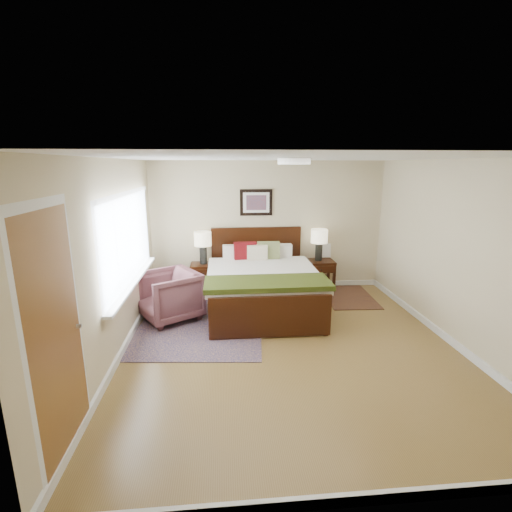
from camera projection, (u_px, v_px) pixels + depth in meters
name	position (u px, v px, depth m)	size (l,w,h in m)	color
floor	(290.00, 345.00, 5.10)	(5.00, 5.00, 0.00)	brown
back_wall	(268.00, 226.00, 7.22)	(4.50, 0.04, 2.50)	#C9B992
front_wall	(363.00, 351.00, 2.39)	(4.50, 0.04, 2.50)	#C9B992
left_wall	(113.00, 261.00, 4.61)	(0.04, 5.00, 2.50)	#C9B992
right_wall	(456.00, 254.00, 5.00)	(0.04, 5.00, 2.50)	#C9B992
ceiling	(294.00, 158.00, 4.51)	(4.50, 5.00, 0.02)	white
window	(130.00, 240.00, 5.26)	(0.11, 2.72, 1.32)	silver
door	(56.00, 338.00, 2.96)	(0.06, 1.00, 2.18)	silver
ceil_fixture	(294.00, 161.00, 4.51)	(0.44, 0.44, 0.08)	white
bed	(262.00, 277.00, 6.28)	(1.87, 2.27, 1.22)	black
wall_art	(256.00, 203.00, 7.06)	(0.62, 0.05, 0.50)	black
nightstand_left	(204.00, 270.00, 7.06)	(0.49, 0.44, 0.59)	black
nightstand_right	(318.00, 272.00, 7.28)	(0.60, 0.45, 0.60)	black
lamp_left	(203.00, 242.00, 6.95)	(0.32, 0.32, 0.61)	black
lamp_right	(319.00, 239.00, 7.14)	(0.32, 0.32, 0.61)	black
armchair	(169.00, 296.00, 5.90)	(0.84, 0.86, 0.79)	brown
rug_persian	(202.00, 320.00, 5.93)	(1.87, 2.65, 0.01)	#0C113F
rug_navy	(348.00, 297.00, 6.97)	(0.87, 1.30, 0.01)	black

